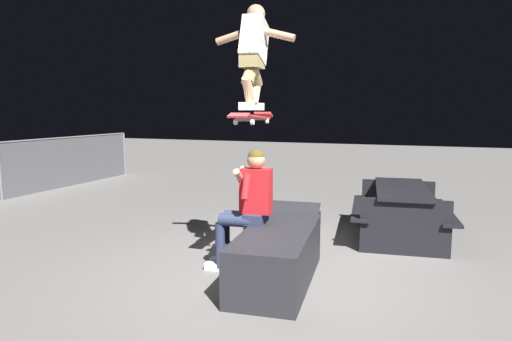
{
  "coord_description": "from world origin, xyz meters",
  "views": [
    {
      "loc": [
        -4.51,
        -1.58,
        1.82
      ],
      "look_at": [
        0.07,
        0.17,
        1.16
      ],
      "focal_mm": 31.36,
      "sensor_mm": 36.0,
      "label": 1
    }
  ],
  "objects_px": {
    "ledge_box_main": "(277,256)",
    "person_sitting_on_ledge": "(246,203)",
    "skater_airborne": "(254,52)",
    "picnic_table_back": "(401,204)",
    "skateboard": "(252,117)",
    "kicker_ramp": "(285,223)"
  },
  "relations": [
    {
      "from": "ledge_box_main",
      "to": "skater_airborne",
      "type": "xyz_separation_m",
      "value": [
        0.18,
        0.34,
        2.16
      ]
    },
    {
      "from": "person_sitting_on_ledge",
      "to": "picnic_table_back",
      "type": "bearing_deg",
      "value": -38.58
    },
    {
      "from": "skater_airborne",
      "to": "picnic_table_back",
      "type": "bearing_deg",
      "value": -36.53
    },
    {
      "from": "skater_airborne",
      "to": "picnic_table_back",
      "type": "xyz_separation_m",
      "value": [
        1.99,
        -1.47,
        -1.94
      ]
    },
    {
      "from": "skateboard",
      "to": "kicker_ramp",
      "type": "xyz_separation_m",
      "value": [
        2.04,
        0.24,
        -1.68
      ]
    },
    {
      "from": "person_sitting_on_ledge",
      "to": "kicker_ramp",
      "type": "relative_size",
      "value": 1.28
    },
    {
      "from": "person_sitting_on_ledge",
      "to": "kicker_ramp",
      "type": "height_order",
      "value": "person_sitting_on_ledge"
    },
    {
      "from": "ledge_box_main",
      "to": "person_sitting_on_ledge",
      "type": "relative_size",
      "value": 1.21
    },
    {
      "from": "skater_airborne",
      "to": "picnic_table_back",
      "type": "height_order",
      "value": "skater_airborne"
    },
    {
      "from": "person_sitting_on_ledge",
      "to": "ledge_box_main",
      "type": "bearing_deg",
      "value": -115.18
    },
    {
      "from": "skateboard",
      "to": "skater_airborne",
      "type": "distance_m",
      "value": 0.69
    },
    {
      "from": "skateboard",
      "to": "skater_airborne",
      "type": "xyz_separation_m",
      "value": [
        0.06,
        0.0,
        0.69
      ]
    },
    {
      "from": "skateboard",
      "to": "kicker_ramp",
      "type": "bearing_deg",
      "value": 6.84
    },
    {
      "from": "ledge_box_main",
      "to": "person_sitting_on_ledge",
      "type": "distance_m",
      "value": 0.7
    },
    {
      "from": "skateboard",
      "to": "picnic_table_back",
      "type": "bearing_deg",
      "value": -35.69
    },
    {
      "from": "skater_airborne",
      "to": "ledge_box_main",
      "type": "bearing_deg",
      "value": -118.48
    },
    {
      "from": "picnic_table_back",
      "to": "kicker_ramp",
      "type": "bearing_deg",
      "value": 90.2
    },
    {
      "from": "person_sitting_on_ledge",
      "to": "skateboard",
      "type": "xyz_separation_m",
      "value": [
        -0.08,
        -0.1,
        0.96
      ]
    },
    {
      "from": "kicker_ramp",
      "to": "ledge_box_main",
      "type": "bearing_deg",
      "value": -165.0
    },
    {
      "from": "ledge_box_main",
      "to": "person_sitting_on_ledge",
      "type": "height_order",
      "value": "person_sitting_on_ledge"
    },
    {
      "from": "person_sitting_on_ledge",
      "to": "skater_airborne",
      "type": "relative_size",
      "value": 1.24
    },
    {
      "from": "person_sitting_on_ledge",
      "to": "skater_airborne",
      "type": "distance_m",
      "value": 1.65
    }
  ]
}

